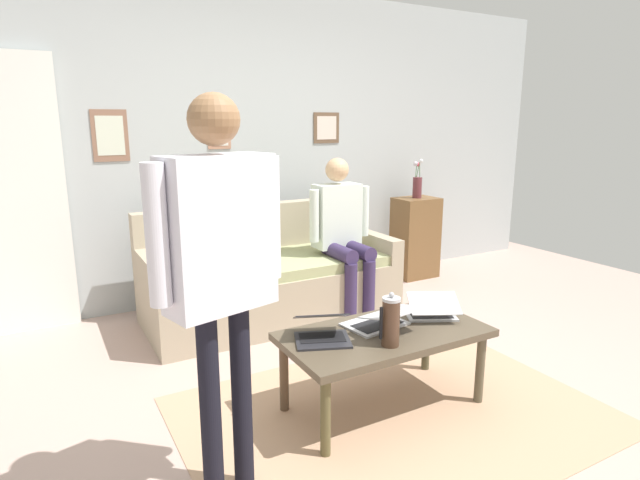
% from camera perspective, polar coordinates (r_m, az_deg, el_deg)
% --- Properties ---
extents(ground_plane, '(7.68, 7.68, 0.00)m').
position_cam_1_polar(ground_plane, '(3.18, 6.56, -16.64)').
color(ground_plane, '#BC9D90').
extents(area_rug, '(2.22, 1.61, 0.01)m').
position_cam_1_polar(area_rug, '(3.02, 8.07, -18.37)').
color(area_rug, tan).
rests_on(area_rug, ground_plane).
extents(back_wall, '(7.04, 0.11, 2.70)m').
position_cam_1_polar(back_wall, '(4.73, -8.93, 10.17)').
color(back_wall, '#B1B8BA').
rests_on(back_wall, ground_plane).
extents(interior_door, '(0.82, 0.09, 2.05)m').
position_cam_1_polar(interior_door, '(4.38, -31.40, 3.95)').
color(interior_door, white).
rests_on(interior_door, ground_plane).
extents(couch, '(1.98, 0.89, 0.88)m').
position_cam_1_polar(couch, '(4.25, -5.60, -4.36)').
color(couch, tan).
rests_on(couch, ground_plane).
extents(coffee_table, '(1.13, 0.58, 0.45)m').
position_cam_1_polar(coffee_table, '(2.90, 7.11, -10.83)').
color(coffee_table, brown).
rests_on(coffee_table, ground_plane).
extents(laptop_left, '(0.38, 0.42, 0.15)m').
position_cam_1_polar(laptop_left, '(2.90, 6.81, -8.73)').
color(laptop_left, silver).
rests_on(laptop_left, coffee_table).
extents(laptop_center, '(0.37, 0.36, 0.14)m').
position_cam_1_polar(laptop_center, '(3.11, 12.17, -7.62)').
color(laptop_center, silver).
rests_on(laptop_center, coffee_table).
extents(laptop_right, '(0.37, 0.37, 0.16)m').
position_cam_1_polar(laptop_right, '(2.75, 0.21, -10.02)').
color(laptop_right, '#28282D').
rests_on(laptop_right, coffee_table).
extents(french_press, '(0.11, 0.09, 0.28)m').
position_cam_1_polar(french_press, '(2.67, 7.78, -8.86)').
color(french_press, '#4C3323').
rests_on(french_press, coffee_table).
extents(side_shelf, '(0.42, 0.32, 0.82)m').
position_cam_1_polar(side_shelf, '(5.37, 10.42, 0.27)').
color(side_shelf, brown).
rests_on(side_shelf, ground_plane).
extents(flower_vase, '(0.09, 0.10, 0.39)m').
position_cam_1_polar(flower_vase, '(5.29, 10.65, 6.02)').
color(flower_vase, brown).
rests_on(flower_vase, side_shelf).
extents(person_standing, '(0.58, 0.29, 1.67)m').
position_cam_1_polar(person_standing, '(2.03, -10.98, -1.42)').
color(person_standing, black).
rests_on(person_standing, ground_plane).
extents(person_seated, '(0.55, 0.51, 1.28)m').
position_cam_1_polar(person_seated, '(4.20, 2.42, 1.42)').
color(person_seated, '#36294F').
rests_on(person_seated, ground_plane).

